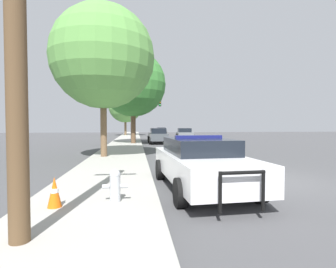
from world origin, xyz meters
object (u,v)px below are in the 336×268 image
at_px(traffic_cone, 54,192).
at_px(police_car, 200,162).
at_px(traffic_light, 144,110).
at_px(fire_hydrant, 115,184).
at_px(car_background_oncoming, 185,133).
at_px(tree_sidewalk_near, 103,57).
at_px(tree_sidewalk_mid, 133,84).
at_px(car_background_distant, 161,131).
at_px(car_background_midblock, 158,135).
at_px(tree_sidewalk_far, 125,106).

bearing_deg(traffic_cone, police_car, 25.63).
bearing_deg(traffic_cone, traffic_light, 84.20).
distance_m(fire_hydrant, car_background_oncoming, 27.49).
bearing_deg(tree_sidewalk_near, tree_sidewalk_mid, 81.66).
bearing_deg(car_background_distant, traffic_light, -99.99).
bearing_deg(fire_hydrant, tree_sidewalk_near, 98.44).
xyz_separation_m(car_background_midblock, tree_sidewalk_far, (-3.90, 18.67, 4.22)).
xyz_separation_m(tree_sidewalk_near, traffic_cone, (0.04, -8.79, -5.00)).
bearing_deg(car_background_distant, fire_hydrant, -94.65).
xyz_separation_m(traffic_light, car_background_midblock, (1.24, -5.22, -2.84)).
distance_m(car_background_midblock, car_background_oncoming, 7.87).
bearing_deg(car_background_distant, car_background_midblock, -94.14).
xyz_separation_m(fire_hydrant, car_background_oncoming, (6.56, 26.69, 0.23)).
bearing_deg(traffic_cone, tree_sidewalk_mid, 85.65).
xyz_separation_m(tree_sidewalk_mid, tree_sidewalk_near, (-1.48, -10.12, -0.16)).
height_order(car_background_midblock, car_background_oncoming, car_background_midblock).
xyz_separation_m(car_background_distant, car_background_midblock, (-2.51, -22.59, 0.08)).
bearing_deg(car_background_distant, tree_sidewalk_near, -98.43).
bearing_deg(police_car, fire_hydrant, 28.74).
height_order(car_background_midblock, tree_sidewalk_mid, tree_sidewalk_mid).
xyz_separation_m(car_background_distant, traffic_cone, (-6.33, -42.73, -0.26)).
relative_size(traffic_light, car_background_midblock, 1.10).
distance_m(fire_hydrant, tree_sidewalk_near, 9.94).
bearing_deg(car_background_midblock, tree_sidewalk_mid, -152.48).
bearing_deg(tree_sidewalk_far, fire_hydrant, -88.06).
bearing_deg(tree_sidewalk_near, car_background_oncoming, 66.67).
bearing_deg(car_background_oncoming, car_background_midblock, 64.65).
bearing_deg(tree_sidewalk_near, traffic_cone, -89.71).
relative_size(fire_hydrant, car_background_midblock, 0.16).
height_order(car_background_distant, tree_sidewalk_mid, tree_sidewalk_mid).
bearing_deg(police_car, tree_sidewalk_near, -66.55).
bearing_deg(traffic_light, tree_sidewalk_near, -98.98).
bearing_deg(fire_hydrant, traffic_light, 86.92).
distance_m(car_background_midblock, tree_sidewalk_far, 19.54).
distance_m(tree_sidewalk_far, tree_sidewalk_near, 30.03).
relative_size(car_background_midblock, traffic_cone, 7.11).
relative_size(car_background_midblock, tree_sidewalk_far, 0.58).
height_order(fire_hydrant, traffic_light, traffic_light).
distance_m(traffic_light, traffic_cone, 25.69).
relative_size(fire_hydrant, car_background_oncoming, 0.18).
distance_m(car_background_midblock, traffic_cone, 20.50).
bearing_deg(car_background_distant, tree_sidewalk_mid, -99.39).
bearing_deg(car_background_oncoming, fire_hydrant, 81.09).
xyz_separation_m(car_background_oncoming, tree_sidewalk_far, (-7.86, 11.87, 4.26)).
relative_size(fire_hydrant, tree_sidewalk_near, 0.09).
relative_size(police_car, car_background_oncoming, 1.25).
distance_m(police_car, car_background_midblock, 18.45).
distance_m(fire_hydrant, tree_sidewalk_far, 38.85).
height_order(traffic_light, car_background_distant, traffic_light).
relative_size(car_background_distant, tree_sidewalk_mid, 0.50).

